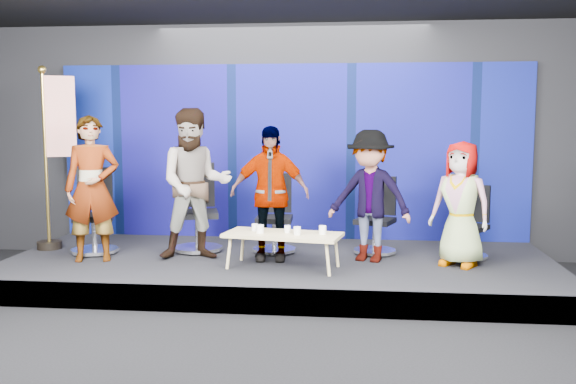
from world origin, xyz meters
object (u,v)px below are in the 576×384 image
(panelist_a, at_px, (92,189))
(chair_e, at_px, (469,234))
(chair_a, at_px, (95,225))
(panelist_b, at_px, (195,184))
(mug_a, at_px, (255,227))
(chair_d, at_px, (376,228))
(mug_e, at_px, (323,230))
(mug_d, at_px, (297,231))
(flag_stand, at_px, (55,153))
(panelist_c, at_px, (270,193))
(mug_c, at_px, (287,229))
(coffee_table, at_px, (283,236))
(chair_c, at_px, (275,226))
(mug_b, at_px, (260,229))
(panelist_e, at_px, (461,204))
(chair_b, at_px, (198,222))
(panelist_d, at_px, (370,196))

(panelist_a, height_order, chair_e, panelist_a)
(chair_a, xyz_separation_m, panelist_b, (1.45, -0.23, 0.59))
(panelist_a, relative_size, mug_a, 20.87)
(chair_d, height_order, mug_e, chair_d)
(mug_d, xyz_separation_m, flag_stand, (-3.42, 0.95, 0.85))
(panelist_a, bearing_deg, panelist_c, -9.44)
(mug_c, bearing_deg, panelist_c, 124.32)
(mug_c, relative_size, flag_stand, 0.03)
(coffee_table, bearing_deg, chair_c, 103.23)
(mug_d, bearing_deg, mug_c, 132.05)
(mug_a, xyz_separation_m, mug_b, (0.09, -0.14, 0.01))
(flag_stand, bearing_deg, chair_c, -26.60)
(chair_d, xyz_separation_m, mug_a, (-1.50, -0.90, 0.13))
(panelist_a, bearing_deg, panelist_e, -14.17)
(panelist_a, xyz_separation_m, chair_b, (1.16, 0.74, -0.53))
(mug_e, bearing_deg, flag_stand, 166.93)
(panelist_a, height_order, mug_b, panelist_a)
(mug_a, bearing_deg, mug_c, -8.59)
(chair_b, distance_m, mug_e, 1.98)
(chair_b, distance_m, flag_stand, 2.18)
(panelist_a, xyz_separation_m, mug_a, (2.08, -0.05, -0.45))
(chair_c, height_order, chair_d, chair_c)
(chair_a, distance_m, panelist_b, 1.59)
(panelist_b, bearing_deg, chair_c, 14.49)
(panelist_b, height_order, mug_e, panelist_b)
(chair_b, xyz_separation_m, mug_a, (0.92, -0.80, 0.08))
(panelist_d, xyz_separation_m, mug_b, (-1.31, -0.55, -0.35))
(coffee_table, bearing_deg, mug_d, -28.25)
(mug_c, bearing_deg, chair_a, 167.61)
(panelist_d, distance_m, mug_e, 0.85)
(panelist_e, xyz_separation_m, mug_c, (-2.09, -0.32, -0.29))
(chair_c, bearing_deg, chair_e, -4.93)
(coffee_table, bearing_deg, chair_e, 19.49)
(panelist_c, bearing_deg, mug_a, -114.44)
(mug_a, distance_m, flag_stand, 3.10)
(mug_a, bearing_deg, chair_d, 30.85)
(chair_e, bearing_deg, flag_stand, -148.89)
(mug_b, bearing_deg, panelist_e, 9.38)
(chair_b, xyz_separation_m, panelist_c, (1.06, -0.46, 0.46))
(chair_a, bearing_deg, panelist_a, -85.34)
(mug_c, bearing_deg, chair_e, 18.79)
(chair_c, distance_m, mug_b, 0.99)
(mug_a, bearing_deg, flag_stand, 165.64)
(chair_c, height_order, mug_d, chair_c)
(chair_b, relative_size, panelist_b, 0.62)
(panelist_c, bearing_deg, panelist_a, -174.84)
(mug_c, bearing_deg, flag_stand, 166.34)
(chair_c, height_order, mug_a, chair_c)
(panelist_b, bearing_deg, mug_e, -29.66)
(panelist_a, distance_m, chair_c, 2.42)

